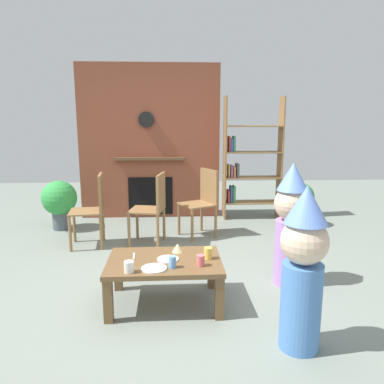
# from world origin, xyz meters

# --- Properties ---
(ground_plane) EXTENTS (12.00, 12.00, 0.00)m
(ground_plane) POSITION_xyz_m (0.00, 0.00, 0.00)
(ground_plane) COLOR gray
(brick_fireplace_feature) EXTENTS (2.20, 0.28, 2.40)m
(brick_fireplace_feature) POSITION_xyz_m (-0.39, 2.60, 1.19)
(brick_fireplace_feature) COLOR brown
(brick_fireplace_feature) RESTS_ON ground_plane
(bookshelf) EXTENTS (0.90, 0.28, 1.90)m
(bookshelf) POSITION_xyz_m (1.14, 2.40, 0.87)
(bookshelf) COLOR olive
(bookshelf) RESTS_ON ground_plane
(coffee_table) EXTENTS (0.95, 0.65, 0.39)m
(coffee_table) POSITION_xyz_m (-0.13, -0.38, 0.33)
(coffee_table) COLOR brown
(coffee_table) RESTS_ON ground_plane
(paper_cup_near_left) EXTENTS (0.07, 0.07, 0.09)m
(paper_cup_near_left) POSITION_xyz_m (0.17, -0.53, 0.44)
(paper_cup_near_left) COLOR #E5666B
(paper_cup_near_left) RESTS_ON coffee_table
(paper_cup_near_right) EXTENTS (0.08, 0.08, 0.09)m
(paper_cup_near_right) POSITION_xyz_m (-0.40, -0.63, 0.44)
(paper_cup_near_right) COLOR silver
(paper_cup_near_right) RESTS_ON coffee_table
(paper_cup_center) EXTENTS (0.06, 0.06, 0.10)m
(paper_cup_center) POSITION_xyz_m (-0.06, -0.55, 0.44)
(paper_cup_center) COLOR #669EE0
(paper_cup_center) RESTS_ON coffee_table
(paper_cup_far_left) EXTENTS (0.07, 0.07, 0.10)m
(paper_cup_far_left) POSITION_xyz_m (0.24, -0.38, 0.44)
(paper_cup_far_left) COLOR #F2CC4C
(paper_cup_far_left) RESTS_ON coffee_table
(paper_plate_front) EXTENTS (0.18, 0.18, 0.01)m
(paper_plate_front) POSITION_xyz_m (-0.10, -0.39, 0.40)
(paper_plate_front) COLOR white
(paper_plate_front) RESTS_ON coffee_table
(paper_plate_rear) EXTENTS (0.20, 0.20, 0.01)m
(paper_plate_rear) POSITION_xyz_m (-0.21, -0.58, 0.40)
(paper_plate_rear) COLOR white
(paper_plate_rear) RESTS_ON coffee_table
(birthday_cake_slice) EXTENTS (0.10, 0.10, 0.08)m
(birthday_cake_slice) POSITION_xyz_m (-0.01, -0.20, 0.43)
(birthday_cake_slice) COLOR #EAC68C
(birthday_cake_slice) RESTS_ON coffee_table
(table_fork) EXTENTS (0.03, 0.15, 0.01)m
(table_fork) POSITION_xyz_m (-0.39, -0.29, 0.39)
(table_fork) COLOR silver
(table_fork) RESTS_ON coffee_table
(child_with_cone_hat) EXTENTS (0.32, 0.32, 1.14)m
(child_with_cone_hat) POSITION_xyz_m (0.80, -1.07, 0.60)
(child_with_cone_hat) COLOR #4C7FC6
(child_with_cone_hat) RESTS_ON ground_plane
(child_in_pink) EXTENTS (0.32, 0.32, 1.17)m
(child_in_pink) POSITION_xyz_m (1.05, -0.05, 0.62)
(child_in_pink) COLOR #B27FCC
(child_in_pink) RESTS_ON ground_plane
(dining_chair_left) EXTENTS (0.44, 0.44, 0.90)m
(dining_chair_left) POSITION_xyz_m (-1.02, 1.17, 0.51)
(dining_chair_left) COLOR olive
(dining_chair_left) RESTS_ON ground_plane
(dining_chair_middle) EXTENTS (0.47, 0.47, 0.90)m
(dining_chair_middle) POSITION_xyz_m (-0.28, 1.18, 0.51)
(dining_chair_middle) COLOR olive
(dining_chair_middle) RESTS_ON ground_plane
(dining_chair_right) EXTENTS (0.54, 0.54, 0.90)m
(dining_chair_right) POSITION_xyz_m (0.36, 1.51, 0.51)
(dining_chair_right) COLOR olive
(dining_chair_right) RESTS_ON ground_plane
(potted_plant_tall) EXTENTS (0.42, 0.42, 0.64)m
(potted_plant_tall) POSITION_xyz_m (1.82, 1.90, 0.37)
(potted_plant_tall) COLOR #4C5660
(potted_plant_tall) RESTS_ON ground_plane
(potted_plant_short) EXTENTS (0.49, 0.49, 0.70)m
(potted_plant_short) POSITION_xyz_m (-1.65, 1.91, 0.43)
(potted_plant_short) COLOR #4C5660
(potted_plant_short) RESTS_ON ground_plane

